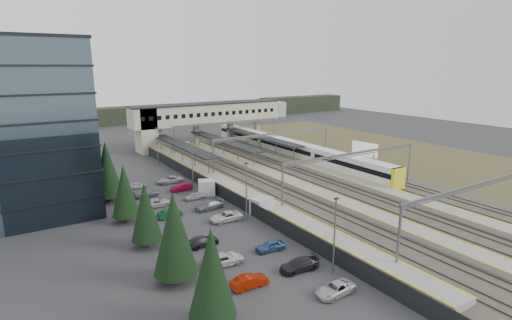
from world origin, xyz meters
TOP-DOWN VIEW (x-y plane):
  - ground at (0.00, 0.00)m, footprint 220.00×220.00m
  - conifer_row at (-22.00, -3.86)m, footprint 4.42×49.82m
  - car_park at (-13.13, -5.42)m, footprint 10.62×44.59m
  - lampposts at (-8.00, 1.25)m, footprint 0.50×53.25m
  - fence at (-6.50, 5.00)m, footprint 0.08×90.00m
  - relay_cabin_near at (-5.02, -7.18)m, footprint 3.18×2.56m
  - relay_cabin_far at (-7.81, 4.88)m, footprint 3.33×3.12m
  - rail_corridor at (9.34, 5.00)m, footprint 34.00×90.00m
  - canopies at (7.00, 27.00)m, footprint 23.10×30.00m
  - footbridge at (7.70, 42.00)m, footprint 40.40×6.40m
  - gantries at (12.00, 3.00)m, footprint 28.40×62.28m
  - train at (20.00, 19.53)m, footprint 2.93×61.32m
  - billboard at (28.25, 4.50)m, footprint 1.28×5.89m
  - scrub_east at (45.00, 5.00)m, footprint 34.00×120.00m
  - treeline_far at (23.81, 92.28)m, footprint 170.00×19.00m

SIDE VIEW (x-z plane):
  - ground at x=0.00m, z-range 0.00..0.00m
  - scrub_east at x=45.00m, z-range 0.00..0.06m
  - rail_corridor at x=9.34m, z-range -0.17..0.75m
  - car_park at x=-13.13m, z-range -0.03..1.24m
  - fence at x=-6.50m, z-range 0.00..2.00m
  - relay_cabin_near at x=-5.02m, z-range 0.00..2.38m
  - relay_cabin_far at x=-7.81m, z-range 0.00..2.43m
  - train at x=20.00m, z-range 0.25..3.95m
  - treeline_far at x=23.81m, z-range -0.55..6.45m
  - billboard at x=28.25m, z-range 0.87..5.94m
  - canopies at x=7.00m, z-range 2.28..5.56m
  - lampposts at x=-8.00m, z-range 0.30..8.37m
  - conifer_row at x=-22.00m, z-range 0.09..9.59m
  - gantries at x=12.00m, z-range 2.41..9.58m
  - footbridge at x=7.70m, z-range 2.33..13.53m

